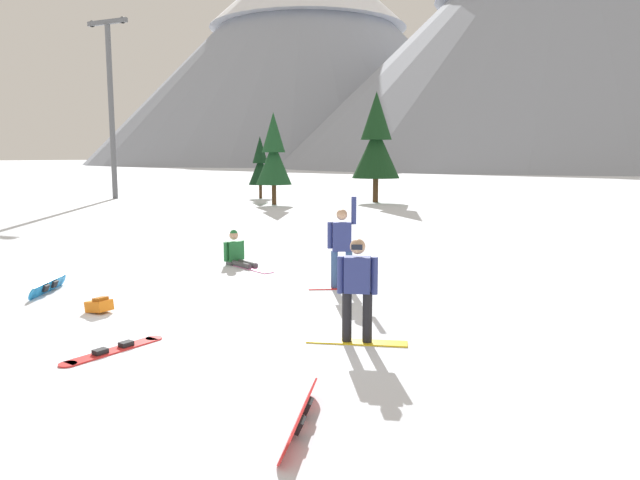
{
  "coord_description": "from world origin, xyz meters",
  "views": [
    {
      "loc": [
        6.24,
        -7.7,
        2.89
      ],
      "look_at": [
        0.5,
        4.64,
        1.0
      ],
      "focal_mm": 33.76,
      "sensor_mm": 36.0,
      "label": 1
    }
  ],
  "objects_px": {
    "snowboarder_midground": "(342,245)",
    "loose_snowboard_far_spare": "(301,416)",
    "snowboarder_background": "(238,253)",
    "backpack_orange": "(99,305)",
    "loose_snowboard_near_left": "(114,350)",
    "pine_tree_leaning": "(260,165)",
    "pine_tree_tall": "(274,155)",
    "loose_snowboard_near_right": "(49,286)",
    "ski_lift_tower": "(111,99)",
    "snowboarder_foreground": "(357,289)",
    "pine_tree_slender": "(376,142)"
  },
  "relations": [
    {
      "from": "pine_tree_leaning",
      "to": "pine_tree_slender",
      "type": "bearing_deg",
      "value": -0.25
    },
    {
      "from": "snowboarder_foreground",
      "to": "snowboarder_background",
      "type": "distance_m",
      "value": 7.34
    },
    {
      "from": "loose_snowboard_near_right",
      "to": "pine_tree_leaning",
      "type": "relative_size",
      "value": 0.37
    },
    {
      "from": "loose_snowboard_near_left",
      "to": "loose_snowboard_far_spare",
      "type": "bearing_deg",
      "value": -16.48
    },
    {
      "from": "snowboarder_background",
      "to": "backpack_orange",
      "type": "bearing_deg",
      "value": -86.46
    },
    {
      "from": "snowboarder_foreground",
      "to": "pine_tree_slender",
      "type": "xyz_separation_m",
      "value": [
        -9.66,
        27.8,
        2.92
      ]
    },
    {
      "from": "snowboarder_midground",
      "to": "backpack_orange",
      "type": "xyz_separation_m",
      "value": [
        -3.31,
        -3.81,
        -0.83
      ]
    },
    {
      "from": "snowboarder_foreground",
      "to": "pine_tree_leaning",
      "type": "relative_size",
      "value": 0.38
    },
    {
      "from": "loose_snowboard_near_right",
      "to": "loose_snowboard_far_spare",
      "type": "bearing_deg",
      "value": -24.17
    },
    {
      "from": "loose_snowboard_near_right",
      "to": "ski_lift_tower",
      "type": "xyz_separation_m",
      "value": [
        -19.89,
        22.85,
        6.63
      ]
    },
    {
      "from": "pine_tree_leaning",
      "to": "pine_tree_tall",
      "type": "relative_size",
      "value": 0.78
    },
    {
      "from": "pine_tree_slender",
      "to": "ski_lift_tower",
      "type": "distance_m",
      "value": 18.32
    },
    {
      "from": "snowboarder_foreground",
      "to": "loose_snowboard_near_left",
      "type": "bearing_deg",
      "value": -148.55
    },
    {
      "from": "snowboarder_midground",
      "to": "snowboarder_background",
      "type": "distance_m",
      "value": 3.97
    },
    {
      "from": "snowboarder_midground",
      "to": "ski_lift_tower",
      "type": "xyz_separation_m",
      "value": [
        -25.44,
        19.85,
        5.79
      ]
    },
    {
      "from": "snowboarder_background",
      "to": "loose_snowboard_far_spare",
      "type": "distance_m",
      "value": 9.94
    },
    {
      "from": "snowboarder_background",
      "to": "pine_tree_slender",
      "type": "height_order",
      "value": "pine_tree_slender"
    },
    {
      "from": "ski_lift_tower",
      "to": "pine_tree_tall",
      "type": "bearing_deg",
      "value": -0.09
    },
    {
      "from": "snowboarder_midground",
      "to": "ski_lift_tower",
      "type": "distance_m",
      "value": 32.78
    },
    {
      "from": "loose_snowboard_near_left",
      "to": "pine_tree_slender",
      "type": "bearing_deg",
      "value": 102.35
    },
    {
      "from": "backpack_orange",
      "to": "pine_tree_leaning",
      "type": "distance_m",
      "value": 31.13
    },
    {
      "from": "loose_snowboard_near_right",
      "to": "ski_lift_tower",
      "type": "bearing_deg",
      "value": 131.03
    },
    {
      "from": "snowboarder_midground",
      "to": "backpack_orange",
      "type": "relative_size",
      "value": 3.72
    },
    {
      "from": "loose_snowboard_near_left",
      "to": "ski_lift_tower",
      "type": "xyz_separation_m",
      "value": [
        -24.03,
        25.28,
        6.74
      ]
    },
    {
      "from": "snowboarder_background",
      "to": "pine_tree_tall",
      "type": "distance_m",
      "value": 20.71
    },
    {
      "from": "loose_snowboard_near_left",
      "to": "loose_snowboard_near_right",
      "type": "bearing_deg",
      "value": 149.68
    },
    {
      "from": "loose_snowboard_far_spare",
      "to": "loose_snowboard_near_left",
      "type": "distance_m",
      "value": 3.85
    },
    {
      "from": "loose_snowboard_near_right",
      "to": "backpack_orange",
      "type": "bearing_deg",
      "value": -19.63
    },
    {
      "from": "loose_snowboard_near_right",
      "to": "ski_lift_tower",
      "type": "height_order",
      "value": "ski_lift_tower"
    },
    {
      "from": "snowboarder_midground",
      "to": "snowboarder_background",
      "type": "relative_size",
      "value": 1.16
    },
    {
      "from": "pine_tree_leaning",
      "to": "pine_tree_tall",
      "type": "bearing_deg",
      "value": -51.34
    },
    {
      "from": "snowboarder_midground",
      "to": "snowboarder_background",
      "type": "height_order",
      "value": "snowboarder_midground"
    },
    {
      "from": "snowboarder_background",
      "to": "loose_snowboard_far_spare",
      "type": "bearing_deg",
      "value": -53.46
    },
    {
      "from": "snowboarder_midground",
      "to": "loose_snowboard_near_right",
      "type": "bearing_deg",
      "value": -151.57
    },
    {
      "from": "snowboarder_background",
      "to": "snowboarder_midground",
      "type": "bearing_deg",
      "value": -21.88
    },
    {
      "from": "snowboarder_midground",
      "to": "pine_tree_tall",
      "type": "xyz_separation_m",
      "value": [
        -12.82,
        19.83,
        2.04
      ]
    },
    {
      "from": "snowboarder_midground",
      "to": "pine_tree_slender",
      "type": "distance_m",
      "value": 25.71
    },
    {
      "from": "snowboarder_background",
      "to": "ski_lift_tower",
      "type": "bearing_deg",
      "value": 139.87
    },
    {
      "from": "loose_snowboard_near_left",
      "to": "pine_tree_leaning",
      "type": "xyz_separation_m",
      "value": [
        -15.01,
        29.77,
        2.31
      ]
    },
    {
      "from": "snowboarder_background",
      "to": "pine_tree_tall",
      "type": "height_order",
      "value": "pine_tree_tall"
    },
    {
      "from": "loose_snowboard_far_spare",
      "to": "ski_lift_tower",
      "type": "xyz_separation_m",
      "value": [
        -27.72,
        26.37,
        6.63
      ]
    },
    {
      "from": "snowboarder_foreground",
      "to": "snowboarder_midground",
      "type": "height_order",
      "value": "snowboarder_midground"
    },
    {
      "from": "snowboarder_midground",
      "to": "backpack_orange",
      "type": "height_order",
      "value": "snowboarder_midground"
    },
    {
      "from": "snowboarder_midground",
      "to": "loose_snowboard_far_spare",
      "type": "distance_m",
      "value": 6.96
    },
    {
      "from": "snowboarder_foreground",
      "to": "backpack_orange",
      "type": "relative_size",
      "value": 3.01
    },
    {
      "from": "snowboarder_foreground",
      "to": "loose_snowboard_near_right",
      "type": "distance_m",
      "value": 7.35
    },
    {
      "from": "backpack_orange",
      "to": "loose_snowboard_near_left",
      "type": "bearing_deg",
      "value": -40.5
    },
    {
      "from": "snowboarder_background",
      "to": "loose_snowboard_near_left",
      "type": "xyz_separation_m",
      "value": [
        2.23,
        -6.89,
        -0.3
      ]
    },
    {
      "from": "snowboarder_midground",
      "to": "loose_snowboard_far_spare",
      "type": "bearing_deg",
      "value": -70.76
    },
    {
      "from": "snowboarder_foreground",
      "to": "pine_tree_slender",
      "type": "relative_size",
      "value": 0.24
    }
  ]
}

